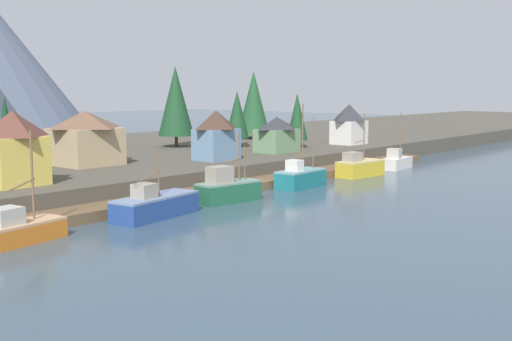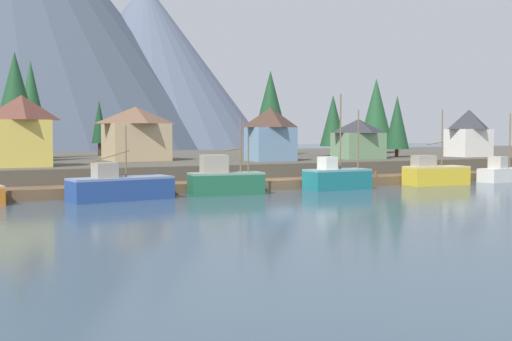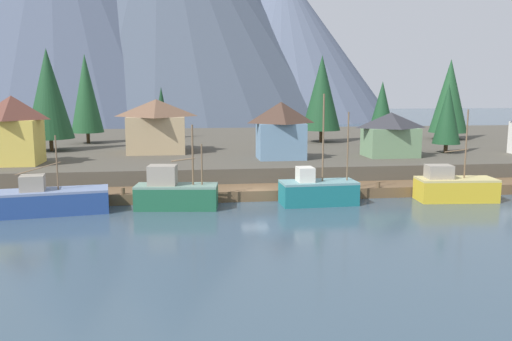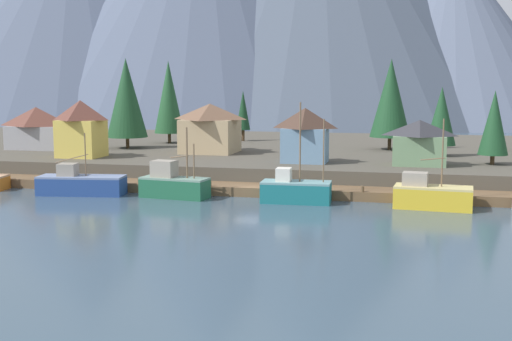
% 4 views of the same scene
% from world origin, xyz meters
% --- Properties ---
extents(ground_plane, '(400.00, 400.00, 1.00)m').
position_xyz_m(ground_plane, '(0.00, 20.00, -0.50)').
color(ground_plane, '#384C5B').
extents(dock, '(80.00, 4.00, 1.60)m').
position_xyz_m(dock, '(0.00, 1.99, 0.50)').
color(dock, brown).
rests_on(dock, ground_plane).
extents(shoreline_bank, '(400.00, 56.00, 2.50)m').
position_xyz_m(shoreline_bank, '(0.00, 32.00, 1.25)').
color(shoreline_bank, '#4C473D').
rests_on(shoreline_bank, ground_plane).
extents(mountain_far_ridge, '(77.74, 77.74, 52.34)m').
position_xyz_m(mountain_far_ridge, '(27.93, 140.12, 26.17)').
color(mountain_far_ridge, slate).
rests_on(mountain_far_ridge, ground_plane).
extents(fishing_boat_blue, '(9.45, 4.34, 6.60)m').
position_xyz_m(fishing_boat_blue, '(-17.62, -2.35, 1.14)').
color(fishing_boat_blue, navy).
rests_on(fishing_boat_blue, ground_plane).
extents(fishing_boat_green, '(7.37, 3.47, 7.37)m').
position_xyz_m(fishing_boat_green, '(-7.35, -1.86, 1.39)').
color(fishing_boat_green, '#1E5B3D').
rests_on(fishing_boat_green, ground_plane).
extents(fishing_boat_teal, '(6.96, 3.23, 9.98)m').
position_xyz_m(fishing_boat_teal, '(5.52, -1.77, 1.22)').
color(fishing_boat_teal, '#196B70').
rests_on(fishing_boat_teal, ground_plane).
extents(fishing_boat_yellow, '(7.42, 3.62, 8.54)m').
position_xyz_m(fishing_boat_yellow, '(18.63, -1.95, 1.25)').
color(fishing_boat_yellow, gold).
rests_on(fishing_boat_yellow, ground_plane).
extents(house_blue, '(5.51, 4.22, 6.47)m').
position_xyz_m(house_blue, '(4.44, 11.14, 5.81)').
color(house_blue, '#6689A8').
rests_on(house_blue, shoreline_bank).
extents(house_tan, '(7.32, 7.34, 6.63)m').
position_xyz_m(house_tan, '(-9.88, 19.49, 5.89)').
color(house_tan, tan).
rests_on(house_tan, shoreline_bank).
extents(house_yellow, '(5.47, 4.81, 7.23)m').
position_xyz_m(house_yellow, '(-24.21, 10.41, 6.19)').
color(house_yellow, gold).
rests_on(house_yellow, shoreline_bank).
extents(house_green, '(6.17, 4.56, 5.19)m').
position_xyz_m(house_green, '(17.60, 11.53, 5.15)').
color(house_green, '#6B8E66').
rests_on(house_green, shoreline_bank).
extents(conifer_near_left, '(5.90, 5.90, 12.98)m').
position_xyz_m(conifer_near_left, '(-23.45, 22.71, 9.79)').
color(conifer_near_left, '#4C3823').
rests_on(conifer_near_left, shoreline_bank).
extents(conifer_near_right, '(4.63, 4.63, 12.90)m').
position_xyz_m(conifer_near_right, '(-20.48, 31.94, 9.74)').
color(conifer_near_right, '#4C3823').
rests_on(conifer_near_right, shoreline_bank).
extents(conifer_mid_left, '(3.82, 3.82, 8.93)m').
position_xyz_m(conifer_mid_left, '(20.42, 21.96, 7.66)').
color(conifer_mid_left, '#4C3823').
rests_on(conifer_mid_left, shoreline_bank).
extents(conifer_mid_right, '(5.86, 5.86, 12.48)m').
position_xyz_m(conifer_mid_right, '(34.79, 30.88, 9.29)').
color(conifer_mid_right, '#4C3823').
rests_on(conifer_mid_right, shoreline_bank).
extents(conifer_back_left, '(3.40, 3.40, 8.55)m').
position_xyz_m(conifer_back_left, '(25.91, 14.09, 7.33)').
color(conifer_back_left, '#4C3823').
rests_on(conifer_back_left, shoreline_bank).
extents(conifer_back_right, '(2.34, 2.34, 8.23)m').
position_xyz_m(conifer_back_right, '(-10.05, 38.29, 7.48)').
color(conifer_back_right, '#4C3823').
rests_on(conifer_back_right, shoreline_bank).
extents(conifer_centre, '(5.69, 5.69, 12.80)m').
position_xyz_m(conifer_centre, '(13.78, 29.09, 9.80)').
color(conifer_centre, '#4C3823').
rests_on(conifer_centre, shoreline_bank).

